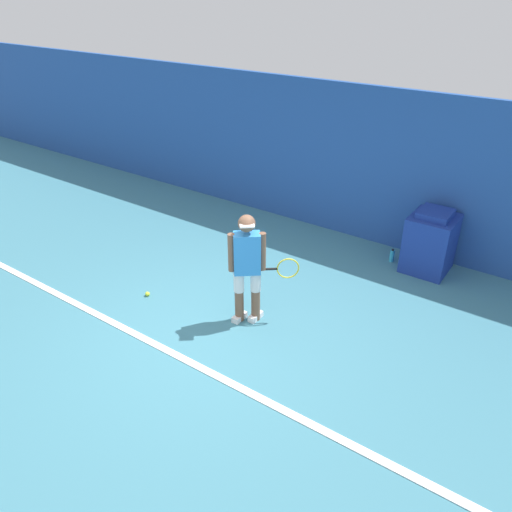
% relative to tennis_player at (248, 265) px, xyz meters
% --- Properties ---
extents(ground_plane, '(24.00, 24.00, 0.00)m').
position_rel_tennis_player_xyz_m(ground_plane, '(-0.27, -0.64, -0.86)').
color(ground_plane, teal).
extents(back_wall, '(24.00, 0.10, 2.63)m').
position_rel_tennis_player_xyz_m(back_wall, '(-0.27, 3.20, 0.46)').
color(back_wall, '#234C99').
rests_on(back_wall, ground_plane).
extents(court_baseline, '(21.60, 0.10, 0.01)m').
position_rel_tennis_player_xyz_m(court_baseline, '(-0.27, -1.13, -0.85)').
color(court_baseline, white).
rests_on(court_baseline, ground_plane).
extents(tennis_player, '(0.73, 0.63, 1.56)m').
position_rel_tennis_player_xyz_m(tennis_player, '(0.00, 0.00, 0.00)').
color(tennis_player, brown).
rests_on(tennis_player, ground_plane).
extents(tennis_ball, '(0.07, 0.07, 0.07)m').
position_rel_tennis_player_xyz_m(tennis_ball, '(-1.55, -0.39, -0.83)').
color(tennis_ball, '#D1E533').
rests_on(tennis_ball, ground_plane).
extents(covered_chair, '(0.67, 0.72, 1.01)m').
position_rel_tennis_player_xyz_m(covered_chair, '(1.53, 2.74, -0.38)').
color(covered_chair, navy).
rests_on(covered_chair, ground_plane).
extents(water_bottle, '(0.07, 0.07, 0.22)m').
position_rel_tennis_player_xyz_m(water_bottle, '(0.99, 2.66, -0.76)').
color(water_bottle, '#33ADD6').
rests_on(water_bottle, ground_plane).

